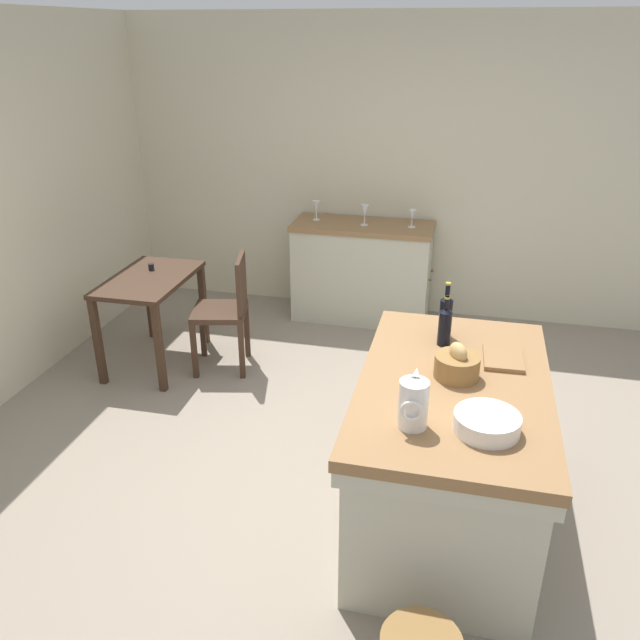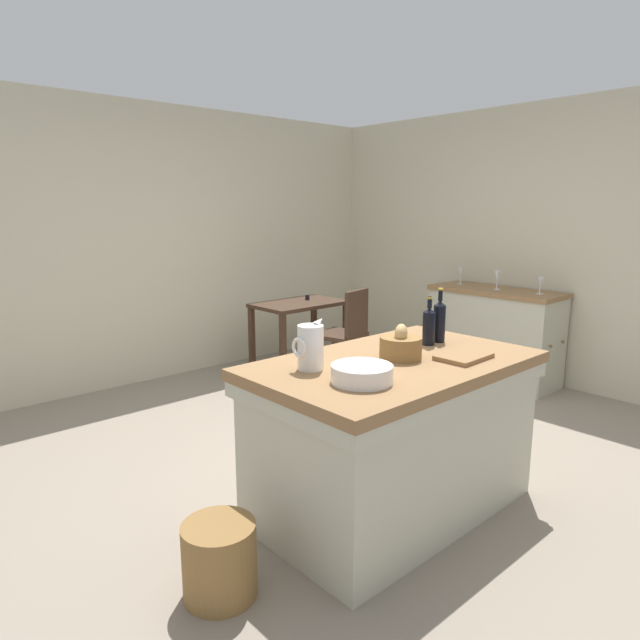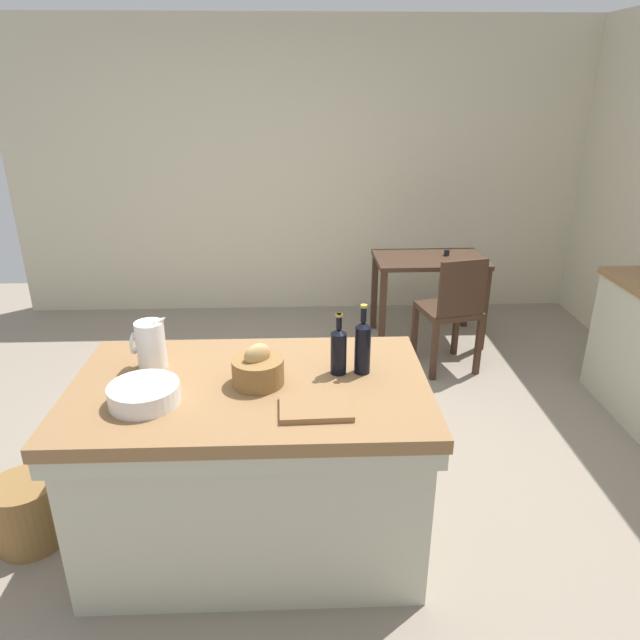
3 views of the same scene
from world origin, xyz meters
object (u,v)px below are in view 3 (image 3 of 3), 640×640
Objects in this scene: wooden_chair at (452,309)px; writing_desk at (429,271)px; bread_basket at (258,369)px; wine_bottle_dark at (363,346)px; island_table at (254,459)px; cutting_board at (316,408)px; pitcher at (151,345)px; wicker_hamper at (28,512)px; wine_bottle_amber at (339,350)px; wash_bowl at (144,394)px.

writing_desk is at bearing 95.09° from wooden_chair.
bread_basket is 0.47m from wine_bottle_dark.
island_table is 5.40× the size of cutting_board.
wicker_hamper is (-0.64, -0.14, -0.81)m from pitcher.
bread_basket reaches higher than wicker_hamper.
wicker_hamper is at bearing 178.38° from bread_basket.
wine_bottle_dark is at bearing 55.85° from cutting_board.
bread_basket reaches higher than cutting_board.
island_table is 0.47m from bread_basket.
pitcher is at bearing -128.88° from writing_desk.
wooden_chair is 2.29m from cutting_board.
pitcher is 0.52m from bread_basket.
wicker_hamper is (-2.40, -2.32, -0.44)m from writing_desk.
wine_bottle_dark is 1.14× the size of wine_bottle_amber.
wicker_hamper is (-1.59, -0.06, -0.83)m from wine_bottle_dark.
writing_desk is at bearing 60.89° from island_table.
wicker_hamper is (-1.37, 0.27, -0.71)m from cutting_board.
pitcher reaches higher than writing_desk.
island_table reaches higher than wicker_hamper.
pitcher is at bearing 175.08° from wine_bottle_dark.
writing_desk is 0.61m from wooden_chair.
bread_basket is (0.45, 0.15, 0.03)m from wash_bowl.
wine_bottle_dark is at bearing 1.95° from wine_bottle_amber.
bread_basket reaches higher than writing_desk.
bread_basket is 0.37m from wine_bottle_amber.
wooden_chair is 2.82× the size of wine_bottle_dark.
cutting_board is at bearing -118.55° from wooden_chair.
wooden_chair is at bearing -84.91° from writing_desk.
pitcher is (-1.81, -1.58, 0.47)m from wooden_chair.
writing_desk is at bearing 68.02° from wine_bottle_amber.
wooden_chair is 2.75× the size of wicker_hamper.
wash_bowl is at bearing -159.99° from island_table.
wine_bottle_amber is (-0.91, -2.26, 0.37)m from writing_desk.
writing_desk is 3.36m from wicker_hamper.
wine_bottle_dark reaches higher than writing_desk.
writing_desk is at bearing 68.34° from cutting_board.
wooden_chair is 1.98m from wine_bottle_amber.
wine_bottle_dark is (-0.86, -1.66, 0.49)m from wooden_chair.
wooden_chair is (0.05, -0.60, -0.11)m from writing_desk.
wine_bottle_dark is 1.79m from wicker_hamper.
cutting_board is at bearing -40.04° from island_table.
island_table is at bearing 20.01° from wash_bowl.
cutting_board is 0.41m from wine_bottle_dark.
wash_bowl reaches higher than wicker_hamper.
pitcher is 0.80× the size of wicker_hamper.
wooden_chair is 3.01m from wicker_hamper.
cutting_board is 0.89× the size of wine_bottle_dark.
island_table reaches higher than writing_desk.
cutting_board reaches higher than island_table.
wash_bowl is at bearing 172.97° from cutting_board.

